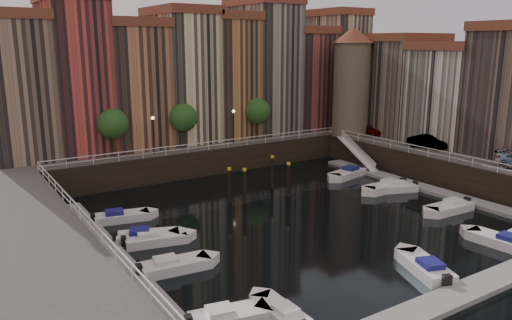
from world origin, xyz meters
TOP-DOWN VIEW (x-y plane):
  - ground at (0.00, 0.00)m, footprint 200.00×200.00m
  - quay_far at (0.00, 26.00)m, footprint 80.00×20.00m
  - quay_right at (28.00, -2.00)m, footprint 20.00×36.00m
  - dock_left at (-16.20, -1.00)m, footprint 2.00×28.00m
  - dock_right at (16.20, -1.00)m, footprint 2.00×28.00m
  - dock_near at (0.00, -17.00)m, footprint 30.00×2.00m
  - mountains at (1.72, 110.00)m, footprint 145.00×100.00m
  - far_terrace at (3.31, 23.50)m, footprint 48.70×10.30m
  - right_terrace at (26.50, 3.80)m, footprint 9.30×24.30m
  - corner_tower at (20.00, 14.50)m, footprint 5.20×5.20m
  - promenade_trees at (-1.33, 18.20)m, footprint 21.20×3.20m
  - street_lamps at (-1.00, 17.20)m, footprint 10.36×0.36m
  - railings at (0.00, 4.88)m, footprint 36.08×34.04m
  - gangway at (17.10, 10.00)m, footprint 2.78×8.32m
  - mooring_pilings at (0.32, 6.02)m, footprint 6.60×3.66m
  - boat_left_0 at (-13.43, -11.93)m, footprint 4.80×2.55m
  - boat_left_1 at (-13.34, -4.44)m, footprint 5.01×2.27m
  - boat_left_2 at (-12.70, 0.59)m, footprint 4.96×2.68m
  - boat_left_3 at (-13.00, 1.41)m, footprint 5.04×3.35m
  - boat_left_4 at (-13.25, 6.90)m, footprint 4.92×2.60m
  - boat_right_1 at (12.41, -6.80)m, footprint 5.10×2.00m
  - boat_right_2 at (13.18, 0.26)m, footprint 4.89×3.21m
  - boat_right_3 at (12.55, 0.86)m, footprint 5.26×1.95m
  - boat_right_4 at (12.97, 7.06)m, footprint 5.41×3.01m
  - boat_near_0 at (-10.74, -13.07)m, footprint 1.60×4.29m
  - boat_near_2 at (0.53, -13.70)m, footprint 3.40×5.21m
  - boat_near_3 at (8.95, -13.90)m, footprint 2.26×5.10m
  - car_a at (21.66, 12.80)m, footprint 2.44×4.38m
  - car_b at (21.25, 3.00)m, footprint 2.54×4.73m

SIDE VIEW (x-z plane):
  - ground at x=0.00m, z-range 0.00..0.00m
  - dock_left at x=-16.20m, z-range 0.00..0.35m
  - dock_right at x=16.20m, z-range 0.00..0.35m
  - dock_near at x=0.00m, z-range 0.00..0.35m
  - boat_near_0 at x=-10.74m, z-range -0.16..0.82m
  - boat_left_0 at x=-13.43m, z-range -0.18..0.90m
  - boat_left_4 at x=-13.25m, z-range -0.18..0.92m
  - boat_right_2 at x=13.18m, z-range -0.18..0.92m
  - boat_left_2 at x=-12.70m, z-range -0.18..0.93m
  - boat_left_1 at x=-13.34m, z-range -0.18..0.95m
  - boat_left_3 at x=-13.00m, z-range -0.19..0.95m
  - boat_near_3 at x=8.95m, z-range -0.19..0.97m
  - boat_right_1 at x=12.41m, z-range -0.19..0.97m
  - boat_near_2 at x=0.53m, z-range -0.19..0.98m
  - boat_right_3 at x=12.55m, z-range -0.20..1.01m
  - boat_right_4 at x=12.97m, z-range -0.20..1.01m
  - quay_far at x=0.00m, z-range 0.00..3.00m
  - quay_right at x=28.00m, z-range 0.00..3.00m
  - mooring_pilings at x=0.32m, z-range -0.24..3.54m
  - gangway at x=17.10m, z-range 0.05..3.78m
  - car_a at x=21.66m, z-range 3.00..4.41m
  - car_b at x=21.25m, z-range 3.00..4.48m
  - railings at x=0.00m, z-range 3.53..4.05m
  - street_lamps at x=-1.00m, z-range 3.81..7.99m
  - promenade_trees at x=-1.33m, z-range 3.98..9.18m
  - mountains at x=1.72m, z-range -1.08..16.92m
  - right_terrace at x=26.50m, z-range 2.56..16.56m
  - corner_tower at x=20.00m, z-range 3.29..17.09m
  - far_terrace at x=3.31m, z-range 2.20..19.70m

